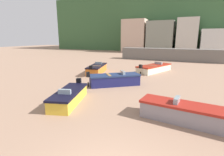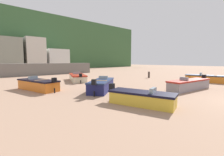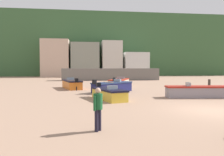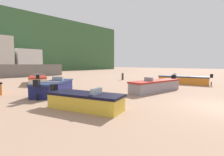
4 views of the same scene
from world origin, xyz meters
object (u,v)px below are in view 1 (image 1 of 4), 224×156
Objects in this scene: boat_yellow_3 at (69,96)px; boat_navy_5 at (114,80)px; boat_cream_6 at (154,68)px; boat_grey_4 at (196,115)px; boat_orange_0 at (97,69)px.

boat_yellow_3 is 0.97× the size of boat_navy_5.
boat_navy_5 is at bearing -117.85° from boat_yellow_3.
boat_navy_5 reaches higher than boat_cream_6.
boat_grey_4 is 1.30× the size of boat_navy_5.
boat_cream_6 reaches higher than boat_yellow_3.
boat_cream_6 is (2.83, 12.72, 0.01)m from boat_yellow_3.
boat_grey_4 reaches higher than boat_cream_6.
boat_navy_5 is (4.02, -4.10, 0.01)m from boat_orange_0.
boat_orange_0 is at bearing 55.68° from boat_grey_4.
boat_orange_0 reaches higher than boat_grey_4.
boat_grey_4 is 7.95m from boat_navy_5.
boat_navy_5 is (-6.30, 4.85, 0.02)m from boat_grey_4.
boat_yellow_3 is (3.11, -9.13, -0.06)m from boat_orange_0.
boat_yellow_3 is at bearing -48.79° from boat_navy_5.
boat_navy_5 is at bearing -59.92° from boat_orange_0.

